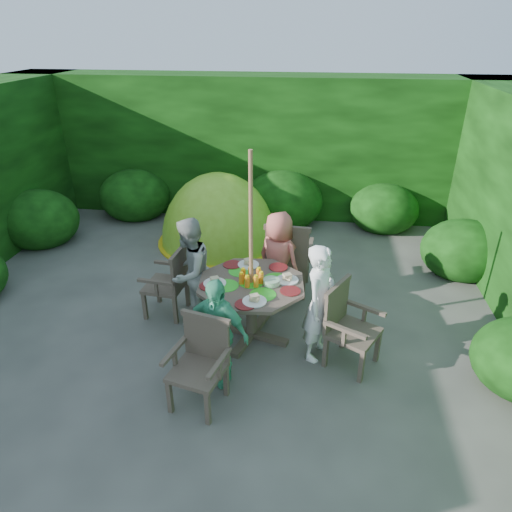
# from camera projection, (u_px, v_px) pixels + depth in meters

# --- Properties ---
(ground) EXTENTS (60.00, 60.00, 0.00)m
(ground) POSITION_uv_depth(u_px,v_px,m) (211.00, 325.00, 5.56)
(ground) COLOR #494641
(ground) RESTS_ON ground
(hedge_enclosure) EXTENTS (9.00, 9.00, 2.50)m
(hedge_enclosure) POSITION_uv_depth(u_px,v_px,m) (228.00, 192.00, 6.17)
(hedge_enclosure) COLOR black
(hedge_enclosure) RESTS_ON ground
(patio_table) EXTENTS (1.56, 1.56, 0.87)m
(patio_table) POSITION_uv_depth(u_px,v_px,m) (252.00, 291.00, 5.09)
(patio_table) COLOR #42352B
(patio_table) RESTS_ON ground
(parasol_pole) EXTENTS (0.05, 0.05, 2.20)m
(parasol_pole) POSITION_uv_depth(u_px,v_px,m) (251.00, 252.00, 4.87)
(parasol_pole) COLOR brown
(parasol_pole) RESTS_ON ground
(garden_chair_right) EXTENTS (0.66, 0.69, 0.88)m
(garden_chair_right) POSITION_uv_depth(u_px,v_px,m) (347.00, 325.00, 4.76)
(garden_chair_right) COLOR #42352B
(garden_chair_right) RESTS_ON ground
(garden_chair_left) EXTENTS (0.51, 0.56, 0.87)m
(garden_chair_left) POSITION_uv_depth(u_px,v_px,m) (170.00, 281.00, 5.59)
(garden_chair_left) COLOR #42352B
(garden_chair_left) RESTS_ON ground
(garden_chair_back) EXTENTS (0.64, 0.58, 1.00)m
(garden_chair_back) POSITION_uv_depth(u_px,v_px,m) (288.00, 257.00, 6.01)
(garden_chair_back) COLOR #42352B
(garden_chair_back) RESTS_ON ground
(garden_chair_front) EXTENTS (0.60, 0.56, 0.85)m
(garden_chair_front) POSITION_uv_depth(u_px,v_px,m) (201.00, 361.00, 4.27)
(garden_chair_front) COLOR #42352B
(garden_chair_front) RESTS_ON ground
(child_right) EXTENTS (0.49, 0.57, 1.33)m
(child_right) POSITION_uv_depth(u_px,v_px,m) (320.00, 303.00, 4.77)
(child_right) COLOR white
(child_right) RESTS_ON ground
(child_left) EXTENTS (0.65, 0.75, 1.33)m
(child_left) POSITION_uv_depth(u_px,v_px,m) (190.00, 272.00, 5.37)
(child_left) COLOR #999A95
(child_left) RESTS_ON ground
(child_back) EXTENTS (0.73, 0.67, 1.26)m
(child_back) POSITION_uv_depth(u_px,v_px,m) (278.00, 260.00, 5.73)
(child_back) COLOR #D86559
(child_back) RESTS_ON ground
(child_front) EXTENTS (0.74, 0.48, 1.17)m
(child_front) POSITION_uv_depth(u_px,v_px,m) (216.00, 332.00, 4.46)
(child_front) COLOR #4FB88C
(child_front) RESTS_ON ground
(dome_tent) EXTENTS (2.06, 2.06, 2.33)m
(dome_tent) POSITION_uv_depth(u_px,v_px,m) (219.00, 241.00, 7.72)
(dome_tent) COLOR #7EB322
(dome_tent) RESTS_ON ground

